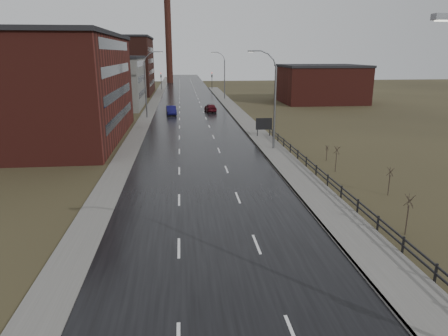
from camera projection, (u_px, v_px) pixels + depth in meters
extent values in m
cube|color=black|center=(193.00, 119.00, 69.36)|extent=(14.00, 300.00, 0.06)
cube|color=#595651|center=(274.00, 151.00, 46.33)|extent=(3.20, 180.00, 0.18)
cube|color=slate|center=(261.00, 151.00, 46.17)|extent=(0.16, 180.00, 0.18)
cube|color=#595651|center=(145.00, 119.00, 68.52)|extent=(2.40, 260.00, 0.12)
cube|color=#471914|center=(31.00, 90.00, 51.10)|extent=(22.00, 28.00, 13.00)
cube|color=black|center=(24.00, 34.00, 49.23)|extent=(22.44, 28.56, 0.50)
cube|color=black|center=(121.00, 116.00, 53.18)|extent=(0.06, 22.40, 1.20)
cube|color=black|center=(119.00, 93.00, 52.35)|extent=(0.06, 22.40, 1.20)
cube|color=black|center=(117.00, 69.00, 51.53)|extent=(0.06, 22.40, 1.20)
cube|color=black|center=(116.00, 45.00, 50.70)|extent=(0.06, 22.40, 1.20)
cube|color=slate|center=(103.00, 83.00, 83.35)|extent=(16.00, 20.00, 10.00)
cube|color=black|center=(101.00, 57.00, 81.90)|extent=(16.32, 20.40, 0.50)
cube|color=black|center=(143.00, 92.00, 84.72)|extent=(0.06, 16.00, 1.20)
cube|color=black|center=(142.00, 78.00, 83.89)|extent=(0.06, 16.00, 1.20)
cube|color=black|center=(141.00, 63.00, 83.06)|extent=(0.06, 16.00, 1.20)
cube|color=#331611|center=(104.00, 66.00, 110.82)|extent=(26.00, 24.00, 15.00)
cube|color=black|center=(102.00, 37.00, 108.68)|extent=(26.52, 24.48, 0.50)
cube|color=black|center=(152.00, 83.00, 113.39)|extent=(0.06, 19.20, 1.20)
cube|color=black|center=(152.00, 72.00, 112.56)|extent=(0.06, 19.20, 1.20)
cube|color=black|center=(151.00, 61.00, 111.73)|extent=(0.06, 19.20, 1.20)
cube|color=black|center=(150.00, 50.00, 110.90)|extent=(0.06, 19.20, 1.20)
cube|color=#471914|center=(320.00, 85.00, 92.37)|extent=(18.00, 16.00, 8.00)
cube|color=black|center=(322.00, 66.00, 91.20)|extent=(18.36, 16.32, 0.50)
cylinder|color=#331611|center=(169.00, 42.00, 150.62)|extent=(2.40, 2.40, 30.00)
cube|color=slate|center=(445.00, 17.00, 11.20)|extent=(0.70, 0.28, 0.18)
cube|color=silver|center=(445.00, 21.00, 11.23)|extent=(0.50, 0.20, 0.04)
cylinder|color=slate|center=(275.00, 109.00, 46.02)|extent=(0.24, 0.24, 9.50)
cylinder|color=slate|center=(275.00, 63.00, 44.57)|extent=(0.51, 0.14, 0.98)
cylinder|color=slate|center=(271.00, 57.00, 44.33)|extent=(0.81, 0.14, 0.81)
cylinder|color=slate|center=(265.00, 52.00, 44.12)|extent=(0.98, 0.14, 0.51)
cylinder|color=slate|center=(257.00, 51.00, 43.99)|extent=(1.01, 0.14, 0.14)
cube|color=slate|center=(251.00, 51.00, 43.94)|extent=(0.70, 0.28, 0.18)
cube|color=silver|center=(251.00, 52.00, 43.96)|extent=(0.50, 0.20, 0.04)
cylinder|color=slate|center=(146.00, 91.00, 69.15)|extent=(0.24, 0.24, 9.50)
cylinder|color=slate|center=(145.00, 60.00, 67.74)|extent=(0.51, 0.14, 0.98)
cylinder|color=slate|center=(148.00, 56.00, 67.60)|extent=(0.81, 0.14, 0.81)
cylinder|color=slate|center=(152.00, 53.00, 67.54)|extent=(0.98, 0.14, 0.51)
cylinder|color=slate|center=(157.00, 52.00, 67.58)|extent=(1.01, 0.14, 0.14)
cube|color=slate|center=(161.00, 52.00, 67.66)|extent=(0.70, 0.28, 0.18)
cube|color=silver|center=(161.00, 53.00, 67.69)|extent=(0.50, 0.20, 0.04)
cylinder|color=slate|center=(225.00, 80.00, 97.62)|extent=(0.24, 0.24, 9.50)
cylinder|color=slate|center=(224.00, 58.00, 96.18)|extent=(0.51, 0.14, 0.98)
cylinder|color=slate|center=(222.00, 55.00, 95.93)|extent=(0.81, 0.14, 0.81)
cylinder|color=slate|center=(219.00, 53.00, 95.73)|extent=(0.98, 0.14, 0.51)
cylinder|color=slate|center=(215.00, 52.00, 95.60)|extent=(1.01, 0.14, 0.14)
cube|color=slate|center=(213.00, 52.00, 95.54)|extent=(0.70, 0.28, 0.18)
cube|color=silver|center=(213.00, 53.00, 95.57)|extent=(0.50, 0.20, 0.04)
cube|color=black|center=(436.00, 274.00, 19.62)|extent=(0.10, 0.10, 1.10)
cube|color=black|center=(403.00, 246.00, 22.48)|extent=(0.10, 0.10, 1.10)
cube|color=black|center=(378.00, 224.00, 25.35)|extent=(0.10, 0.10, 1.10)
cube|color=black|center=(358.00, 207.00, 28.22)|extent=(0.10, 0.10, 1.10)
cube|color=black|center=(341.00, 192.00, 31.08)|extent=(0.10, 0.10, 1.10)
cube|color=black|center=(328.00, 181.00, 33.95)|extent=(0.10, 0.10, 1.10)
cube|color=black|center=(316.00, 171.00, 36.82)|extent=(0.10, 0.10, 1.10)
cube|color=black|center=(306.00, 162.00, 39.69)|extent=(0.10, 0.10, 1.10)
cube|color=black|center=(298.00, 155.00, 42.55)|extent=(0.10, 0.10, 1.10)
cube|color=black|center=(290.00, 149.00, 45.42)|extent=(0.10, 0.10, 1.10)
cube|color=black|center=(284.00, 143.00, 48.29)|extent=(0.10, 0.10, 1.10)
cube|color=black|center=(278.00, 138.00, 51.15)|extent=(0.10, 0.10, 1.10)
cube|color=black|center=(273.00, 133.00, 54.02)|extent=(0.10, 0.10, 1.10)
cube|color=black|center=(344.00, 190.00, 30.50)|extent=(0.08, 53.00, 0.10)
cube|color=black|center=(344.00, 195.00, 30.61)|extent=(0.08, 53.00, 0.10)
cylinder|color=#382D23|center=(407.00, 220.00, 24.84)|extent=(0.08, 0.08, 1.96)
cylinder|color=#382D23|center=(410.00, 201.00, 24.49)|extent=(0.04, 0.66, 0.77)
cylinder|color=#382D23|center=(409.00, 201.00, 24.53)|extent=(0.63, 0.25, 0.78)
cylinder|color=#382D23|center=(409.00, 201.00, 24.51)|extent=(0.37, 0.56, 0.79)
cylinder|color=#382D23|center=(409.00, 201.00, 24.45)|extent=(0.37, 0.56, 0.79)
cylinder|color=#382D23|center=(410.00, 201.00, 24.44)|extent=(0.63, 0.25, 0.78)
cylinder|color=#382D23|center=(389.00, 185.00, 31.83)|extent=(0.08, 0.08, 1.71)
cylinder|color=#382D23|center=(391.00, 172.00, 31.52)|extent=(0.04, 0.58, 0.68)
cylinder|color=#382D23|center=(390.00, 172.00, 31.57)|extent=(0.55, 0.22, 0.68)
cylinder|color=#382D23|center=(390.00, 172.00, 31.54)|extent=(0.33, 0.49, 0.69)
cylinder|color=#382D23|center=(390.00, 172.00, 31.49)|extent=(0.33, 0.49, 0.69)
cylinder|color=#382D23|center=(391.00, 172.00, 31.48)|extent=(0.55, 0.22, 0.68)
cylinder|color=#382D23|center=(336.00, 162.00, 38.19)|extent=(0.08, 0.08, 1.85)
cylinder|color=#382D23|center=(337.00, 150.00, 37.87)|extent=(0.04, 0.62, 0.73)
cylinder|color=#382D23|center=(337.00, 150.00, 37.91)|extent=(0.59, 0.23, 0.74)
cylinder|color=#382D23|center=(336.00, 150.00, 37.89)|extent=(0.35, 0.53, 0.75)
cylinder|color=#382D23|center=(337.00, 150.00, 37.83)|extent=(0.35, 0.53, 0.75)
cylinder|color=#382D23|center=(337.00, 150.00, 37.82)|extent=(0.59, 0.23, 0.74)
cylinder|color=#382D23|center=(327.00, 155.00, 42.33)|extent=(0.08, 0.08, 1.21)
cylinder|color=#382D23|center=(328.00, 148.00, 42.12)|extent=(0.04, 0.42, 0.49)
cylinder|color=#382D23|center=(327.00, 148.00, 42.16)|extent=(0.40, 0.16, 0.49)
cylinder|color=#382D23|center=(327.00, 148.00, 42.14)|extent=(0.24, 0.35, 0.50)
cylinder|color=#382D23|center=(327.00, 148.00, 42.08)|extent=(0.24, 0.35, 0.50)
cylinder|color=#382D23|center=(327.00, 148.00, 42.07)|extent=(0.40, 0.16, 0.49)
cube|color=black|center=(257.00, 131.00, 54.03)|extent=(0.10, 0.10, 1.80)
cube|color=black|center=(270.00, 130.00, 54.20)|extent=(0.10, 0.10, 1.80)
cube|color=silver|center=(264.00, 124.00, 53.81)|extent=(2.13, 0.08, 1.47)
cube|color=black|center=(264.00, 124.00, 53.76)|extent=(2.23, 0.04, 1.57)
cylinder|color=black|center=(161.00, 81.00, 125.17)|extent=(0.16, 0.16, 5.20)
imported|color=black|center=(161.00, 74.00, 124.58)|extent=(0.58, 2.73, 1.10)
sphere|color=#FF190C|center=(161.00, 73.00, 124.35)|extent=(0.18, 0.18, 0.18)
cylinder|color=black|center=(212.00, 81.00, 126.80)|extent=(0.16, 0.16, 5.20)
imported|color=black|center=(212.00, 74.00, 126.21)|extent=(0.58, 2.73, 1.10)
sphere|color=#FF190C|center=(212.00, 73.00, 125.98)|extent=(0.18, 0.18, 0.18)
imported|color=#0E0D42|center=(171.00, 110.00, 73.87)|extent=(2.11, 5.01, 1.61)
imported|color=#470B13|center=(211.00, 108.00, 77.51)|extent=(2.34, 4.84, 1.59)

